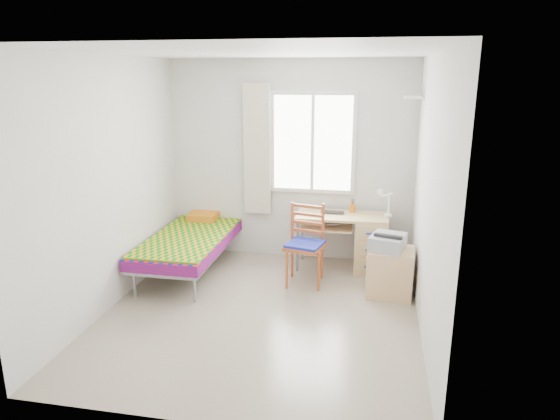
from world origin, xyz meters
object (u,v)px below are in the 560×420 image
object	(u,v)px
desk	(365,241)
cabinet	(390,272)
printer	(388,242)
chair	(306,239)
bed	(192,239)

from	to	relation	value
desk	cabinet	distance (m)	0.77
cabinet	printer	size ratio (longest dim) A/B	1.12
cabinet	printer	bearing A→B (deg)	-178.26
desk	chair	world-z (taller)	chair
chair	printer	size ratio (longest dim) A/B	1.99
printer	desk	bearing A→B (deg)	126.07
chair	cabinet	size ratio (longest dim) A/B	1.77
desk	cabinet	world-z (taller)	desk
desk	printer	distance (m)	0.78
bed	cabinet	xyz separation A→B (m)	(2.44, -0.32, -0.13)
bed	chair	size ratio (longest dim) A/B	2.01
bed	printer	world-z (taller)	bed
bed	desk	size ratio (longest dim) A/B	1.67
bed	printer	xyz separation A→B (m)	(2.39, -0.32, 0.22)
bed	cabinet	size ratio (longest dim) A/B	3.56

